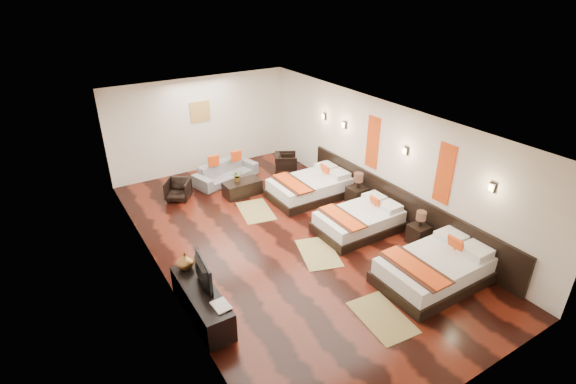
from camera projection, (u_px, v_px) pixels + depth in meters
floor at (284, 239)px, 9.89m from camera, size 5.50×9.50×0.01m
ceiling at (284, 120)px, 8.63m from camera, size 5.50×9.50×0.01m
back_wall at (201, 125)px, 12.87m from camera, size 5.50×0.01×2.80m
left_wall at (156, 217)px, 7.97m from camera, size 0.01×9.50×2.80m
right_wall at (381, 158)px, 10.56m from camera, size 0.01×9.50×2.80m
headboard_panel at (399, 206)px, 10.36m from camera, size 0.08×6.60×0.90m
bed_near at (435, 269)px, 8.40m from camera, size 2.20×1.38×0.84m
bed_mid at (360, 220)px, 10.11m from camera, size 1.98×1.25×0.76m
bed_far at (311, 187)px, 11.65m from camera, size 2.14×1.34×0.82m
nightstand_a at (419, 232)px, 9.61m from camera, size 0.40×0.40×0.80m
nightstand_b at (357, 194)px, 11.20m from camera, size 0.46×0.46×0.90m
jute_mat_near at (382, 317)px, 7.61m from camera, size 0.85×1.26×0.01m
jute_mat_mid at (318, 253)px, 9.37m from camera, size 1.08×1.37×0.01m
jute_mat_far at (256, 211)px, 11.04m from camera, size 0.96×1.32×0.01m
tv_console at (202, 302)px, 7.57m from camera, size 0.50×1.80×0.55m
tv at (199, 272)px, 7.46m from camera, size 0.20×0.89×0.51m
book at (214, 309)px, 6.99m from camera, size 0.27×0.36×0.03m
figurine at (185, 261)px, 7.91m from camera, size 0.32×0.32×0.33m
sofa at (226, 172)px, 12.54m from camera, size 2.04×1.23×0.56m
armchair_left at (178, 190)px, 11.51m from camera, size 0.84×0.85×0.56m
armchair_right at (286, 163)px, 13.10m from camera, size 0.87×0.86×0.59m
coffee_table at (242, 188)px, 11.77m from camera, size 1.01×0.53×0.40m
table_plant at (237, 176)px, 11.63m from camera, size 0.27×0.23×0.30m
orange_panel_a at (444, 174)px, 8.97m from camera, size 0.04×0.40×1.30m
orange_panel_b at (373, 142)px, 10.64m from camera, size 0.04×0.40×1.30m
sconce_near at (492, 188)px, 8.05m from camera, size 0.07×0.12×0.18m
sconce_mid at (405, 151)px, 9.72m from camera, size 0.07×0.12×0.18m
sconce_far at (344, 125)px, 11.40m from camera, size 0.07×0.12×0.18m
sconce_lounge at (324, 116)px, 12.08m from camera, size 0.07×0.12×0.18m
gold_artwork at (200, 112)px, 12.68m from camera, size 0.60×0.04×0.60m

